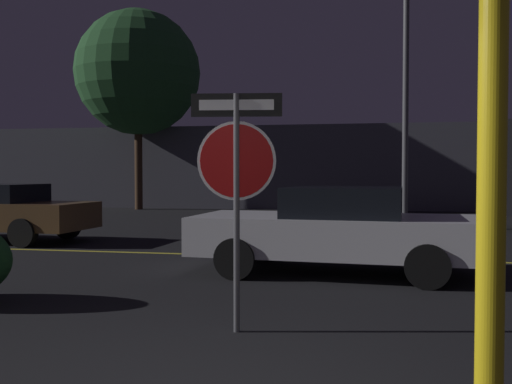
% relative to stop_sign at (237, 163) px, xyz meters
% --- Properties ---
extents(road_center_stripe, '(40.19, 0.12, 0.01)m').
position_rel_stop_sign_xyz_m(road_center_stripe, '(0.18, 4.94, -1.62)').
color(road_center_stripe, gold).
rests_on(road_center_stripe, ground_plane).
extents(stop_sign, '(0.86, 0.14, 2.28)m').
position_rel_stop_sign_xyz_m(stop_sign, '(0.00, 0.00, 0.00)').
color(stop_sign, '#4C4C51').
rests_on(stop_sign, ground_plane).
extents(yellow_pole_right, '(0.17, 0.17, 3.00)m').
position_rel_stop_sign_xyz_m(yellow_pole_right, '(1.95, -1.69, -0.13)').
color(yellow_pole_right, yellow).
rests_on(yellow_pole_right, ground_plane).
extents(passing_car_2, '(4.46, 2.23, 1.31)m').
position_rel_stop_sign_xyz_m(passing_car_2, '(0.80, 3.41, -0.95)').
color(passing_car_2, silver).
rests_on(passing_car_2, ground_plane).
extents(street_lamp, '(0.39, 0.39, 7.32)m').
position_rel_stop_sign_xyz_m(street_lamp, '(2.29, 10.57, 2.74)').
color(street_lamp, '#4C4C51').
rests_on(street_lamp, ground_plane).
extents(tree_0, '(5.16, 5.16, 8.26)m').
position_rel_stop_sign_xyz_m(tree_0, '(-8.04, 17.15, 4.05)').
color(tree_0, '#422D1E').
rests_on(tree_0, ground_plane).
extents(building_backdrop, '(31.29, 3.32, 3.52)m').
position_rel_stop_sign_xyz_m(building_backdrop, '(-1.17, 19.79, 0.13)').
color(building_backdrop, '#4C4C56').
rests_on(building_backdrop, ground_plane).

